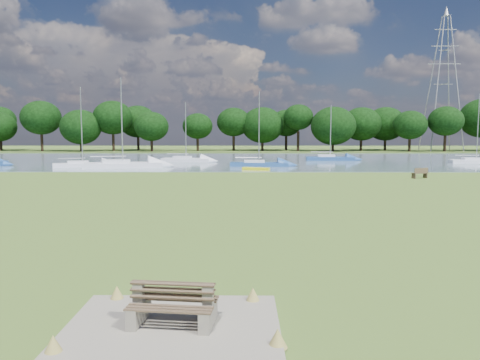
{
  "coord_description": "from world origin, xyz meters",
  "views": [
    {
      "loc": [
        1.39,
        -22.91,
        3.88
      ],
      "look_at": [
        1.23,
        -2.0,
        1.73
      ],
      "focal_mm": 35.0,
      "sensor_mm": 36.0,
      "label": 1
    }
  ],
  "objects_px": {
    "kayak": "(256,169)",
    "sailboat_2": "(476,160)",
    "sailboat_9": "(122,163)",
    "riverbank_bench": "(420,173)",
    "bench_pair": "(173,305)",
    "sailboat_0": "(330,157)",
    "sailboat_8": "(82,163)",
    "sailboat_7": "(258,163)",
    "pylon": "(444,62)",
    "sailboat_3": "(186,159)"
  },
  "relations": [
    {
      "from": "riverbank_bench",
      "to": "sailboat_7",
      "type": "relative_size",
      "value": 0.18
    },
    {
      "from": "pylon",
      "to": "sailboat_8",
      "type": "relative_size",
      "value": 3.2
    },
    {
      "from": "sailboat_0",
      "to": "sailboat_3",
      "type": "distance_m",
      "value": 19.21
    },
    {
      "from": "sailboat_7",
      "to": "sailboat_2",
      "type": "bearing_deg",
      "value": 11.57
    },
    {
      "from": "sailboat_7",
      "to": "sailboat_8",
      "type": "bearing_deg",
      "value": -176.49
    },
    {
      "from": "sailboat_8",
      "to": "sailboat_2",
      "type": "bearing_deg",
      "value": -14.29
    },
    {
      "from": "sailboat_2",
      "to": "sailboat_9",
      "type": "height_order",
      "value": "sailboat_9"
    },
    {
      "from": "bench_pair",
      "to": "kayak",
      "type": "height_order",
      "value": "bench_pair"
    },
    {
      "from": "sailboat_2",
      "to": "sailboat_9",
      "type": "bearing_deg",
      "value": -166.32
    },
    {
      "from": "bench_pair",
      "to": "sailboat_8",
      "type": "bearing_deg",
      "value": 117.61
    },
    {
      "from": "sailboat_7",
      "to": "sailboat_3",
      "type": "bearing_deg",
      "value": 139.45
    },
    {
      "from": "sailboat_7",
      "to": "sailboat_9",
      "type": "bearing_deg",
      "value": -170.22
    },
    {
      "from": "kayak",
      "to": "sailboat_2",
      "type": "xyz_separation_m",
      "value": [
        27.26,
        10.57,
        0.28
      ]
    },
    {
      "from": "kayak",
      "to": "sailboat_0",
      "type": "height_order",
      "value": "sailboat_0"
    },
    {
      "from": "sailboat_3",
      "to": "sailboat_9",
      "type": "relative_size",
      "value": 0.8
    },
    {
      "from": "riverbank_bench",
      "to": "sailboat_9",
      "type": "height_order",
      "value": "sailboat_9"
    },
    {
      "from": "bench_pair",
      "to": "kayak",
      "type": "relative_size",
      "value": 0.64
    },
    {
      "from": "sailboat_7",
      "to": "sailboat_8",
      "type": "distance_m",
      "value": 19.42
    },
    {
      "from": "sailboat_8",
      "to": "bench_pair",
      "type": "bearing_deg",
      "value": -90.97
    },
    {
      "from": "bench_pair",
      "to": "pylon",
      "type": "relative_size",
      "value": 0.06
    },
    {
      "from": "sailboat_8",
      "to": "sailboat_7",
      "type": "bearing_deg",
      "value": -19.01
    },
    {
      "from": "riverbank_bench",
      "to": "sailboat_0",
      "type": "xyz_separation_m",
      "value": [
        -3.29,
        23.56,
        0.08
      ]
    },
    {
      "from": "kayak",
      "to": "sailboat_7",
      "type": "relative_size",
      "value": 0.33
    },
    {
      "from": "kayak",
      "to": "sailboat_3",
      "type": "xyz_separation_m",
      "value": [
        -8.73,
        13.13,
        0.29
      ]
    },
    {
      "from": "sailboat_9",
      "to": "sailboat_2",
      "type": "bearing_deg",
      "value": -4.55
    },
    {
      "from": "riverbank_bench",
      "to": "bench_pair",
      "type": "bearing_deg",
      "value": -140.94
    },
    {
      "from": "bench_pair",
      "to": "pylon",
      "type": "xyz_separation_m",
      "value": [
        40.38,
        84.0,
        17.01
      ]
    },
    {
      "from": "kayak",
      "to": "sailboat_9",
      "type": "bearing_deg",
      "value": -171.55
    },
    {
      "from": "riverbank_bench",
      "to": "sailboat_7",
      "type": "xyz_separation_m",
      "value": [
        -13.2,
        12.98,
        0.02
      ]
    },
    {
      "from": "sailboat_9",
      "to": "pylon",
      "type": "bearing_deg",
      "value": 24.56
    },
    {
      "from": "kayak",
      "to": "riverbank_bench",
      "type": "bearing_deg",
      "value": -10.12
    },
    {
      "from": "kayak",
      "to": "sailboat_3",
      "type": "height_order",
      "value": "sailboat_3"
    },
    {
      "from": "pylon",
      "to": "riverbank_bench",
      "type": "bearing_deg",
      "value": -114.2
    },
    {
      "from": "bench_pair",
      "to": "sailboat_3",
      "type": "bearing_deg",
      "value": 103.2
    },
    {
      "from": "riverbank_bench",
      "to": "pylon",
      "type": "height_order",
      "value": "pylon"
    },
    {
      "from": "sailboat_3",
      "to": "sailboat_9",
      "type": "distance_m",
      "value": 11.72
    },
    {
      "from": "riverbank_bench",
      "to": "sailboat_7",
      "type": "distance_m",
      "value": 18.51
    },
    {
      "from": "sailboat_7",
      "to": "kayak",
      "type": "bearing_deg",
      "value": -93.94
    },
    {
      "from": "sailboat_7",
      "to": "sailboat_9",
      "type": "relative_size",
      "value": 0.87
    },
    {
      "from": "bench_pair",
      "to": "kayak",
      "type": "distance_m",
      "value": 38.09
    },
    {
      "from": "riverbank_bench",
      "to": "sailboat_9",
      "type": "distance_m",
      "value": 29.77
    },
    {
      "from": "sailboat_7",
      "to": "sailboat_8",
      "type": "relative_size",
      "value": 0.96
    },
    {
      "from": "sailboat_2",
      "to": "sailboat_7",
      "type": "height_order",
      "value": "sailboat_2"
    },
    {
      "from": "sailboat_0",
      "to": "sailboat_7",
      "type": "bearing_deg",
      "value": -128.65
    },
    {
      "from": "riverbank_bench",
      "to": "sailboat_8",
      "type": "relative_size",
      "value": 0.17
    },
    {
      "from": "pylon",
      "to": "sailboat_7",
      "type": "bearing_deg",
      "value": -132.5
    },
    {
      "from": "sailboat_3",
      "to": "sailboat_7",
      "type": "distance_m",
      "value": 12.06
    },
    {
      "from": "pylon",
      "to": "sailboat_9",
      "type": "bearing_deg",
      "value": -140.28
    },
    {
      "from": "kayak",
      "to": "sailboat_0",
      "type": "relative_size",
      "value": 0.38
    },
    {
      "from": "sailboat_0",
      "to": "sailboat_8",
      "type": "bearing_deg",
      "value": -153.84
    }
  ]
}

